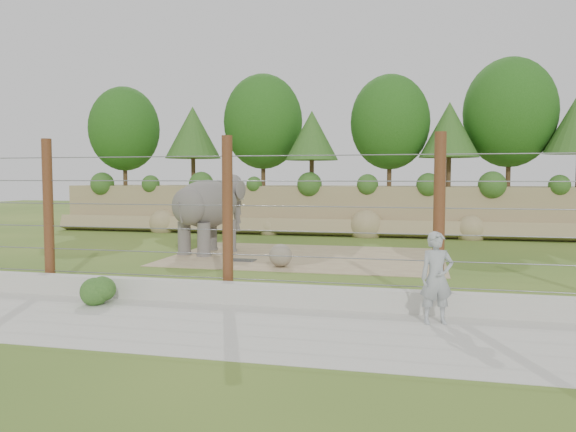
% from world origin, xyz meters
% --- Properties ---
extents(ground, '(90.00, 90.00, 0.00)m').
position_xyz_m(ground, '(0.00, 0.00, 0.00)').
color(ground, '#3C5F1F').
rests_on(ground, ground).
extents(back_embankment, '(30.00, 5.52, 8.77)m').
position_xyz_m(back_embankment, '(0.59, 12.68, 3.97)').
color(back_embankment, '#9E8A5E').
rests_on(back_embankment, ground).
extents(dirt_patch, '(10.00, 7.00, 0.02)m').
position_xyz_m(dirt_patch, '(0.50, 3.00, 0.01)').
color(dirt_patch, '#9B805F').
rests_on(dirt_patch, ground).
extents(drain_grate, '(1.00, 0.60, 0.03)m').
position_xyz_m(drain_grate, '(-1.58, 1.45, 0.04)').
color(drain_grate, '#262628').
rests_on(drain_grate, dirt_patch).
extents(elephant, '(2.69, 4.03, 3.01)m').
position_xyz_m(elephant, '(-3.50, 3.09, 1.51)').
color(elephant, '#645D59').
rests_on(elephant, ground).
extents(stone_ball, '(0.76, 0.76, 0.76)m').
position_xyz_m(stone_ball, '(0.12, 0.42, 0.40)').
color(stone_ball, gray).
rests_on(stone_ball, dirt_patch).
extents(retaining_wall, '(26.00, 0.35, 0.50)m').
position_xyz_m(retaining_wall, '(0.00, -5.00, 0.25)').
color(retaining_wall, beige).
rests_on(retaining_wall, ground).
extents(walkway, '(26.00, 4.00, 0.01)m').
position_xyz_m(walkway, '(0.00, -7.00, 0.01)').
color(walkway, beige).
rests_on(walkway, ground).
extents(barrier_fence, '(20.26, 0.26, 4.00)m').
position_xyz_m(barrier_fence, '(0.00, -4.50, 2.00)').
color(barrier_fence, '#532514').
rests_on(barrier_fence, ground).
extents(walkway_shrub, '(0.67, 0.67, 0.67)m').
position_xyz_m(walkway_shrub, '(-2.72, -5.80, 0.35)').
color(walkway_shrub, '#2F5D22').
rests_on(walkway_shrub, walkway).
extents(zookeeper, '(0.79, 0.63, 1.88)m').
position_xyz_m(zookeeper, '(4.93, -5.81, 0.95)').
color(zookeeper, '#B5B8BF').
rests_on(zookeeper, walkway).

